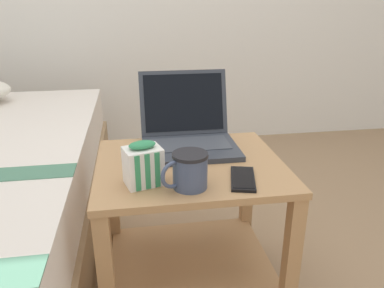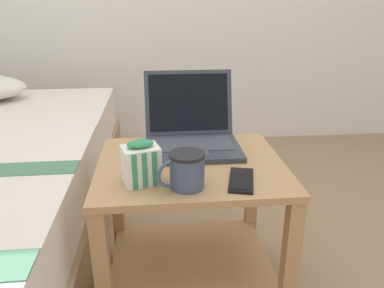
# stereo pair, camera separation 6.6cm
# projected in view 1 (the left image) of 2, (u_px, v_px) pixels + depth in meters

# --- Properties ---
(bedside_table) EXTENTS (0.60, 0.51, 0.52)m
(bedside_table) POSITION_uv_depth(u_px,v_px,m) (190.00, 212.00, 1.28)
(bedside_table) COLOR tan
(bedside_table) RESTS_ON ground_plane
(laptop) EXTENTS (0.33, 0.32, 0.25)m
(laptop) POSITION_uv_depth(u_px,v_px,m) (188.00, 133.00, 1.34)
(laptop) COLOR #333842
(laptop) RESTS_ON bedside_table
(mug_front_left) EXTENTS (0.14, 0.10, 0.10)m
(mug_front_left) POSITION_uv_depth(u_px,v_px,m) (189.00, 169.00, 1.04)
(mug_front_left) COLOR #3F4C6B
(mug_front_left) RESTS_ON bedside_table
(snack_bag) EXTENTS (0.12, 0.10, 0.13)m
(snack_bag) POSITION_uv_depth(u_px,v_px,m) (143.00, 165.00, 1.06)
(snack_bag) COLOR white
(snack_bag) RESTS_ON bedside_table
(cell_phone) EXTENTS (0.10, 0.17, 0.01)m
(cell_phone) POSITION_uv_depth(u_px,v_px,m) (243.00, 179.00, 1.10)
(cell_phone) COLOR black
(cell_phone) RESTS_ON bedside_table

